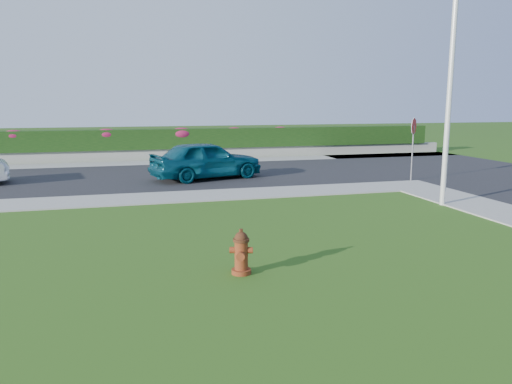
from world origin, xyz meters
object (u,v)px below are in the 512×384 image
object	(u,v)px
sedan_teal	(206,160)
fire_hydrant	(241,253)
stop_sign	(413,134)
utility_pole	(449,95)

from	to	relation	value
sedan_teal	fire_hydrant	bearing A→B (deg)	157.54
sedan_teal	stop_sign	distance (m)	8.44
fire_hydrant	sedan_teal	world-z (taller)	sedan_teal
fire_hydrant	stop_sign	distance (m)	12.98
sedan_teal	utility_pole	distance (m)	9.78
fire_hydrant	stop_sign	xyz separation A→B (m)	(9.24, 8.98, 1.51)
utility_pole	stop_sign	bearing A→B (deg)	69.31
stop_sign	fire_hydrant	bearing A→B (deg)	-155.31
utility_pole	stop_sign	world-z (taller)	utility_pole
sedan_teal	stop_sign	size ratio (longest dim) A/B	1.78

